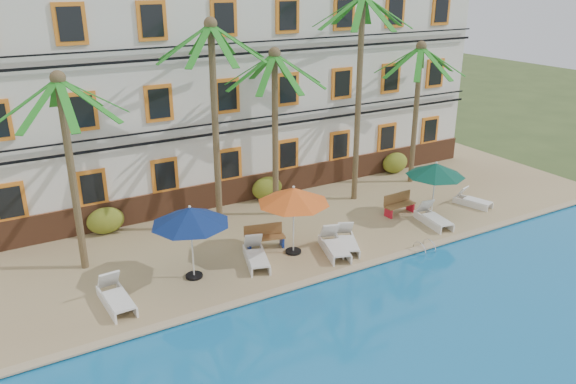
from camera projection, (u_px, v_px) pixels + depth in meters
ground at (345, 263)px, 21.02m from camera, size 100.00×100.00×0.00m
pool_deck at (280, 214)px, 25.02m from camera, size 30.00×12.00×0.25m
swimming_pool at (494, 366)px, 15.32m from camera, size 26.00×12.00×0.20m
pool_coping at (360, 267)px, 20.19m from camera, size 30.00×0.35×0.06m
hotel_building at (230, 79)px, 27.16m from camera, size 25.40×6.44×10.22m
palm_a at (68, 145)px, 18.58m from camera, size 4.26×4.26×7.03m
palm_b at (214, 100)px, 21.39m from camera, size 4.26×4.26×8.44m
palm_c at (275, 110)px, 23.10m from camera, size 4.26×4.26×7.19m
palm_d at (360, 73)px, 24.34m from camera, size 4.26×4.26×9.34m
palm_e at (417, 93)px, 27.04m from camera, size 4.26×4.26×6.99m
shrub_left at (106, 221)px, 22.72m from camera, size 1.50×0.90×1.10m
shrub_mid at (267, 188)px, 26.16m from camera, size 1.50×0.90×1.10m
shrub_right at (395, 163)px, 29.74m from camera, size 1.50×0.90×1.10m
umbrella_blue at (190, 216)px, 18.73m from camera, size 2.70×2.70×2.70m
umbrella_red at (294, 196)px, 20.46m from camera, size 2.71×2.71×2.70m
umbrella_green at (436, 170)px, 23.72m from camera, size 2.51×2.51×2.51m
lounger_a at (116, 297)px, 17.76m from camera, size 0.84×2.09×0.97m
lounger_b at (256, 255)px, 20.40m from camera, size 1.27×2.13×0.95m
lounger_c at (334, 245)px, 21.17m from camera, size 1.30×2.16×0.96m
lounger_d at (347, 241)px, 21.57m from camera, size 1.42×1.99×0.89m
lounger_e at (433, 218)px, 23.63m from camera, size 0.97×2.02×0.92m
lounger_f at (472, 200)px, 25.58m from camera, size 1.08×1.79×0.80m
bench_left at (265, 236)px, 21.54m from camera, size 1.57×0.82×0.93m
bench_right at (399, 204)px, 24.62m from camera, size 1.52×0.55×0.93m
pool_ladder at (424, 250)px, 21.51m from camera, size 0.54×0.74×0.74m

